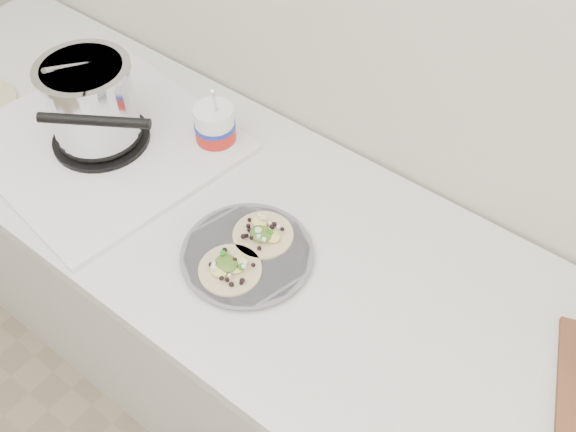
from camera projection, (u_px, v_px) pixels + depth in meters
The scene contains 4 objects.
counter at pixel (277, 338), 1.72m from camera, with size 2.44×0.66×0.90m.
stove at pixel (95, 116), 1.49m from camera, with size 0.64×0.60×0.27m.
taco_plate at pixel (247, 252), 1.32m from camera, with size 0.28×0.28×0.04m.
tub at pixel (215, 126), 1.50m from camera, with size 0.10×0.10×0.22m.
Camera 1 is at (0.56, 0.75, 1.97)m, focal length 40.00 mm.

